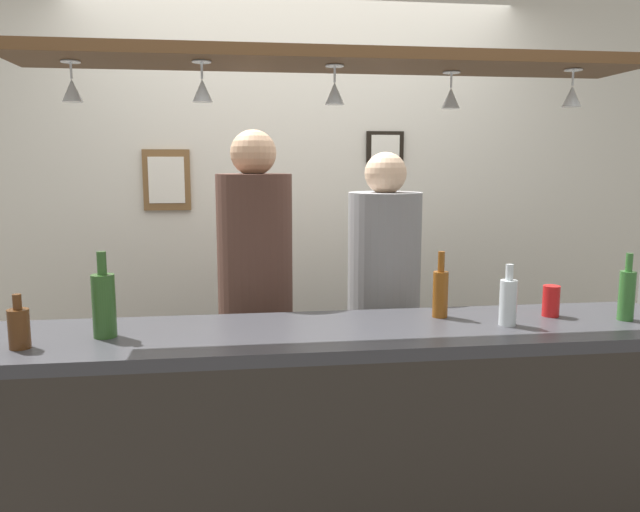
# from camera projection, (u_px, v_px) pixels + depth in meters

# --- Properties ---
(back_wall) EXTENTS (4.40, 0.06, 2.60)m
(back_wall) POSITION_uv_depth(u_px,v_px,m) (298.00, 213.00, 3.61)
(back_wall) COLOR silver
(back_wall) RESTS_ON ground_plane
(bar_counter) EXTENTS (2.70, 0.55, 0.99)m
(bar_counter) POSITION_uv_depth(u_px,v_px,m) (343.00, 429.00, 2.13)
(bar_counter) COLOR #38383D
(bar_counter) RESTS_ON ground_plane
(overhead_glass_rack) EXTENTS (2.20, 0.36, 0.04)m
(overhead_glass_rack) POSITION_uv_depth(u_px,v_px,m) (335.00, 60.00, 2.14)
(overhead_glass_rack) COLOR brown
(hanging_wineglass_far_left) EXTENTS (0.07, 0.07, 0.13)m
(hanging_wineglass_far_left) POSITION_uv_depth(u_px,v_px,m) (72.00, 89.00, 2.05)
(hanging_wineglass_far_left) COLOR silver
(hanging_wineglass_far_left) RESTS_ON overhead_glass_rack
(hanging_wineglass_left) EXTENTS (0.07, 0.07, 0.13)m
(hanging_wineglass_left) POSITION_uv_depth(u_px,v_px,m) (202.00, 89.00, 2.05)
(hanging_wineglass_left) COLOR silver
(hanging_wineglass_left) RESTS_ON overhead_glass_rack
(hanging_wineglass_center_left) EXTENTS (0.07, 0.07, 0.13)m
(hanging_wineglass_center_left) POSITION_uv_depth(u_px,v_px,m) (335.00, 92.00, 2.13)
(hanging_wineglass_center_left) COLOR silver
(hanging_wineglass_center_left) RESTS_ON overhead_glass_rack
(hanging_wineglass_center) EXTENTS (0.07, 0.07, 0.13)m
(hanging_wineglass_center) POSITION_uv_depth(u_px,v_px,m) (451.00, 97.00, 2.28)
(hanging_wineglass_center) COLOR silver
(hanging_wineglass_center) RESTS_ON overhead_glass_rack
(hanging_wineglass_center_right) EXTENTS (0.07, 0.07, 0.13)m
(hanging_wineglass_center_right) POSITION_uv_depth(u_px,v_px,m) (572.00, 95.00, 2.22)
(hanging_wineglass_center_right) COLOR silver
(hanging_wineglass_center_right) RESTS_ON overhead_glass_rack
(person_middle_brown_shirt) EXTENTS (0.34, 0.34, 1.74)m
(person_middle_brown_shirt) POSITION_uv_depth(u_px,v_px,m) (255.00, 283.00, 2.79)
(person_middle_brown_shirt) COLOR #2D334C
(person_middle_brown_shirt) RESTS_ON ground_plane
(person_right_grey_shirt) EXTENTS (0.34, 0.34, 1.64)m
(person_right_grey_shirt) POSITION_uv_depth(u_px,v_px,m) (384.00, 293.00, 2.88)
(person_right_grey_shirt) COLOR #2D334C
(person_right_grey_shirt) RESTS_ON ground_plane
(bottle_soda_clear) EXTENTS (0.06, 0.06, 0.23)m
(bottle_soda_clear) POSITION_uv_depth(u_px,v_px,m) (508.00, 301.00, 2.27)
(bottle_soda_clear) COLOR silver
(bottle_soda_clear) RESTS_ON bar_counter
(bottle_beer_green_import) EXTENTS (0.06, 0.06, 0.26)m
(bottle_beer_green_import) POSITION_uv_depth(u_px,v_px,m) (627.00, 294.00, 2.35)
(bottle_beer_green_import) COLOR #336B2D
(bottle_beer_green_import) RESTS_ON bar_counter
(bottle_beer_amber_tall) EXTENTS (0.06, 0.06, 0.26)m
(bottle_beer_amber_tall) POSITION_uv_depth(u_px,v_px,m) (440.00, 292.00, 2.39)
(bottle_beer_amber_tall) COLOR brown
(bottle_beer_amber_tall) RESTS_ON bar_counter
(bottle_champagne_green) EXTENTS (0.08, 0.08, 0.30)m
(bottle_champagne_green) POSITION_uv_depth(u_px,v_px,m) (104.00, 304.00, 2.11)
(bottle_champagne_green) COLOR #2D5623
(bottle_champagne_green) RESTS_ON bar_counter
(bottle_beer_brown_stubby) EXTENTS (0.07, 0.07, 0.18)m
(bottle_beer_brown_stubby) POSITION_uv_depth(u_px,v_px,m) (19.00, 327.00, 1.99)
(bottle_beer_brown_stubby) COLOR #512D14
(bottle_beer_brown_stubby) RESTS_ON bar_counter
(drink_can) EXTENTS (0.07, 0.07, 0.12)m
(drink_can) POSITION_uv_depth(u_px,v_px,m) (551.00, 301.00, 2.41)
(drink_can) COLOR red
(drink_can) RESTS_ON bar_counter
(picture_frame_caricature) EXTENTS (0.26, 0.02, 0.34)m
(picture_frame_caricature) POSITION_uv_depth(u_px,v_px,m) (167.00, 180.00, 3.44)
(picture_frame_caricature) COLOR brown
(picture_frame_caricature) RESTS_ON back_wall
(picture_frame_upper_small) EXTENTS (0.22, 0.02, 0.18)m
(picture_frame_upper_small) POSITION_uv_depth(u_px,v_px,m) (385.00, 147.00, 3.58)
(picture_frame_upper_small) COLOR black
(picture_frame_upper_small) RESTS_ON back_wall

